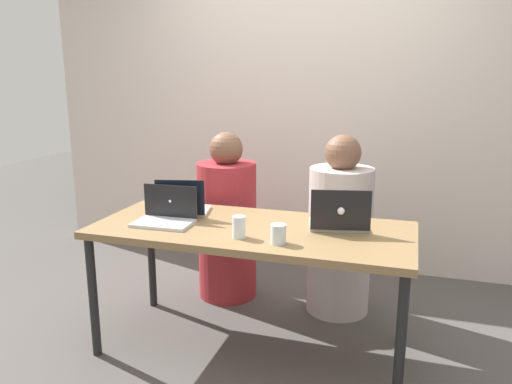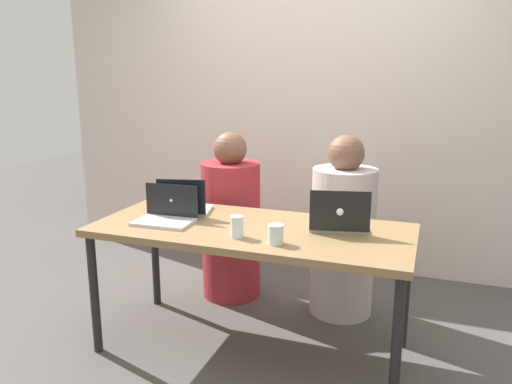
# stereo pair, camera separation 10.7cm
# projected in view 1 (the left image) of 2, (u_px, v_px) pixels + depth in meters

# --- Properties ---
(ground_plane) EXTENTS (12.00, 12.00, 0.00)m
(ground_plane) POSITION_uv_depth(u_px,v_px,m) (252.00, 348.00, 2.92)
(ground_plane) COLOR #4D4946
(back_wall) EXTENTS (4.55, 0.10, 2.35)m
(back_wall) POSITION_uv_depth(u_px,v_px,m) (309.00, 123.00, 4.03)
(back_wall) COLOR beige
(back_wall) RESTS_ON ground
(desk) EXTENTS (1.75, 0.75, 0.74)m
(desk) POSITION_uv_depth(u_px,v_px,m) (252.00, 238.00, 2.76)
(desk) COLOR olive
(desk) RESTS_ON ground
(person_on_left) EXTENTS (0.48, 0.48, 1.18)m
(person_on_left) POSITION_uv_depth(u_px,v_px,m) (227.00, 225.00, 3.52)
(person_on_left) COLOR #9F282F
(person_on_left) RESTS_ON ground
(person_on_right) EXTENTS (0.42, 0.42, 1.19)m
(person_on_right) POSITION_uv_depth(u_px,v_px,m) (340.00, 235.00, 3.28)
(person_on_right) COLOR #BDAEAA
(person_on_right) RESTS_ON ground
(laptop_front_left) EXTENTS (0.33, 0.24, 0.20)m
(laptop_front_left) POSITION_uv_depth(u_px,v_px,m) (166.00, 215.00, 2.81)
(laptop_front_left) COLOR silver
(laptop_front_left) RESTS_ON desk
(laptop_back_right) EXTENTS (0.36, 0.31, 0.23)m
(laptop_back_right) POSITION_uv_depth(u_px,v_px,m) (339.00, 220.00, 2.70)
(laptop_back_right) COLOR #AEB9B7
(laptop_back_right) RESTS_ON desk
(laptop_back_left) EXTENTS (0.34, 0.29, 0.22)m
(laptop_back_left) POSITION_uv_depth(u_px,v_px,m) (183.00, 206.00, 2.98)
(laptop_back_left) COLOR silver
(laptop_back_left) RESTS_ON desk
(water_glass_center) EXTENTS (0.07, 0.07, 0.11)m
(water_glass_center) POSITION_uv_depth(u_px,v_px,m) (239.00, 228.00, 2.55)
(water_glass_center) COLOR silver
(water_glass_center) RESTS_ON desk
(water_glass_right) EXTENTS (0.08, 0.08, 0.10)m
(water_glass_right) POSITION_uv_depth(u_px,v_px,m) (278.00, 235.00, 2.47)
(water_glass_right) COLOR silver
(water_glass_right) RESTS_ON desk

